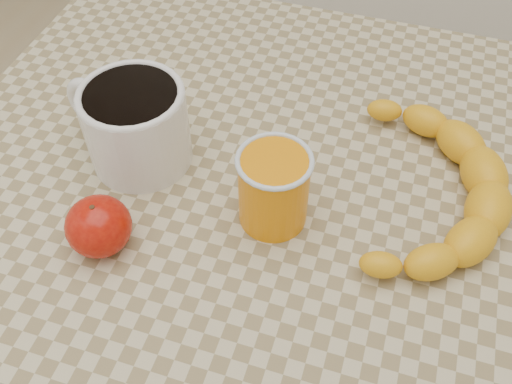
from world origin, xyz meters
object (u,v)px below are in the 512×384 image
(table, at_px, (256,247))
(orange_juice_glass, at_px, (274,188))
(banana, at_px, (427,186))
(coffee_mug, at_px, (134,122))
(apple, at_px, (99,226))

(table, height_order, orange_juice_glass, orange_juice_glass)
(table, relative_size, banana, 2.57)
(coffee_mug, distance_m, apple, 0.13)
(coffee_mug, height_order, orange_juice_glass, coffee_mug)
(orange_juice_glass, relative_size, banana, 0.29)
(banana, bearing_deg, apple, -151.01)
(coffee_mug, xyz_separation_m, banana, (0.33, 0.03, -0.03))
(orange_juice_glass, bearing_deg, coffee_mug, 167.03)
(orange_juice_glass, height_order, banana, orange_juice_glass)
(table, height_order, coffee_mug, coffee_mug)
(banana, bearing_deg, orange_juice_glass, -153.13)
(orange_juice_glass, distance_m, apple, 0.18)
(coffee_mug, relative_size, orange_juice_glass, 1.91)
(coffee_mug, height_order, apple, coffee_mug)
(table, relative_size, coffee_mug, 4.57)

